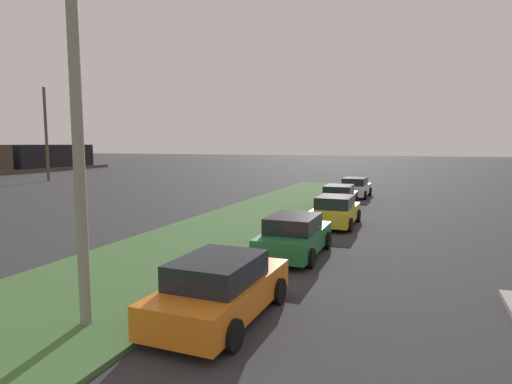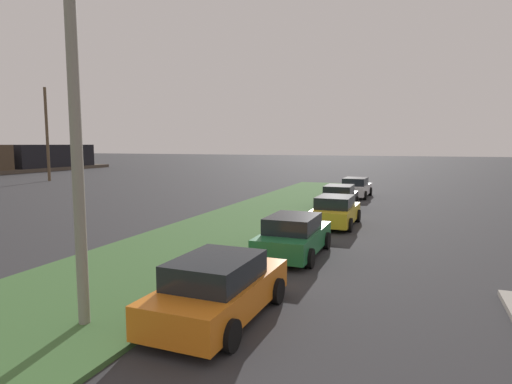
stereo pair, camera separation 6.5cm
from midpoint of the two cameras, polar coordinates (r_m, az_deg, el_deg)
grass_median at (r=15.37m, az=-11.88°, el=-8.46°), size 60.00×6.00×0.12m
parked_car_orange at (r=9.95m, az=-4.92°, el=-12.68°), size 4.34×2.10×1.47m
parked_car_green at (r=15.36m, az=5.02°, el=-5.84°), size 4.30×2.03×1.47m
parked_car_yellow at (r=21.24m, az=10.46°, el=-2.51°), size 4.31×2.04×1.47m
parked_car_black at (r=26.82m, az=10.94°, el=-0.69°), size 4.33×2.08×1.47m
parked_car_white at (r=33.03m, az=13.02°, el=0.58°), size 4.36×2.13×1.47m
streetlight at (r=9.32m, az=-21.75°, el=8.56°), size 1.00×2.82×7.50m
distant_utility_pole at (r=51.49m, az=-26.21°, el=6.89°), size 0.30×0.30×10.00m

